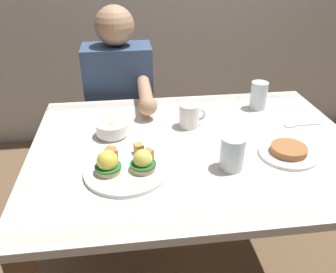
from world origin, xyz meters
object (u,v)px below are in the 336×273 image
at_px(coffee_mug, 189,115).
at_px(water_glass_near, 232,154).
at_px(dining_table, 195,168).
at_px(water_glass_far, 258,97).
at_px(eggs_benedict_plate, 125,166).
at_px(side_plate, 288,152).
at_px(diner_person, 121,104).
at_px(fruit_bowl, 112,129).
at_px(fork, 301,125).

distance_m(coffee_mug, water_glass_near, 0.32).
xyz_separation_m(dining_table, coffee_mug, (0.00, 0.14, 0.16)).
relative_size(dining_table, water_glass_far, 9.84).
xyz_separation_m(eggs_benedict_plate, coffee_mug, (0.26, 0.29, 0.03)).
height_order(water_glass_far, side_plate, water_glass_far).
bearing_deg(water_glass_near, water_glass_far, 60.39).
bearing_deg(diner_person, coffee_mug, -58.93).
height_order(fruit_bowl, water_glass_near, water_glass_near).
bearing_deg(side_plate, fork, 54.42).
bearing_deg(coffee_mug, eggs_benedict_plate, -131.74).
bearing_deg(side_plate, fruit_bowl, 159.91).
distance_m(water_glass_far, diner_person, 0.70).
relative_size(coffee_mug, water_glass_near, 0.98).
bearing_deg(eggs_benedict_plate, diner_person, 91.09).
distance_m(dining_table, eggs_benedict_plate, 0.33).
bearing_deg(water_glass_near, eggs_benedict_plate, 177.19).
xyz_separation_m(fruit_bowl, coffee_mug, (0.30, 0.04, 0.02)).
distance_m(fork, water_glass_near, 0.45).
height_order(fork, water_glass_near, water_glass_near).
xyz_separation_m(dining_table, water_glass_near, (0.08, -0.16, 0.16)).
bearing_deg(eggs_benedict_plate, water_glass_near, -2.81).
xyz_separation_m(fruit_bowl, fork, (0.76, -0.01, -0.03)).
bearing_deg(water_glass_far, coffee_mug, -158.25).
bearing_deg(side_plate, water_glass_far, 85.21).
distance_m(eggs_benedict_plate, water_glass_near, 0.35).
height_order(dining_table, fork, fork).
bearing_deg(water_glass_near, side_plate, 12.28).
height_order(fruit_bowl, fork, fruit_bowl).
xyz_separation_m(coffee_mug, side_plate, (0.30, -0.26, -0.04)).
height_order(dining_table, eggs_benedict_plate, eggs_benedict_plate).
relative_size(water_glass_far, diner_person, 0.11).
bearing_deg(fruit_bowl, diner_person, 86.53).
height_order(dining_table, coffee_mug, coffee_mug).
bearing_deg(fork, water_glass_far, 121.85).
relative_size(side_plate, diner_person, 0.18).
bearing_deg(water_glass_near, dining_table, 117.00).
height_order(eggs_benedict_plate, water_glass_far, water_glass_far).
distance_m(dining_table, water_glass_near, 0.24).
height_order(side_plate, diner_person, diner_person).
height_order(dining_table, side_plate, side_plate).
relative_size(fork, side_plate, 0.78).
relative_size(coffee_mug, side_plate, 0.56).
distance_m(coffee_mug, diner_person, 0.55).
bearing_deg(fruit_bowl, eggs_benedict_plate, -80.05).
xyz_separation_m(dining_table, diner_person, (-0.27, 0.60, 0.02)).
relative_size(fork, water_glass_near, 1.37).
height_order(dining_table, fruit_bowl, fruit_bowl).
bearing_deg(fruit_bowl, fork, -1.03).
bearing_deg(diner_person, water_glass_far, -27.86).
height_order(fruit_bowl, diner_person, diner_person).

